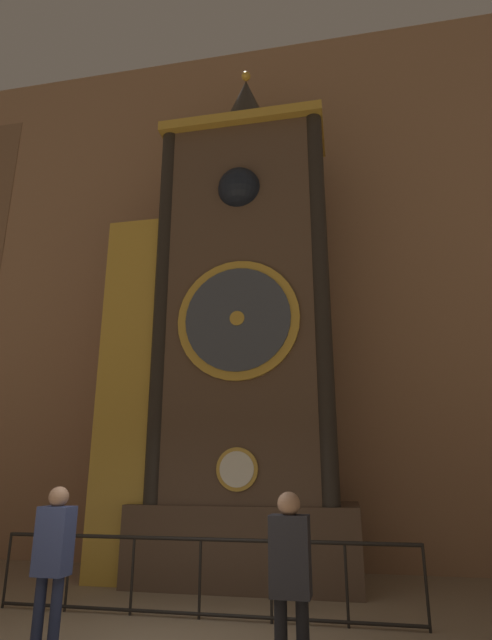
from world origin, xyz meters
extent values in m
cube|color=#936B4C|center=(0.00, 5.68, 6.02)|extent=(24.00, 0.30, 12.03)
cube|color=brown|center=(0.31, 4.23, 0.62)|extent=(3.74, 1.61, 1.24)
cube|color=brown|center=(0.31, 4.23, 4.84)|extent=(2.99, 1.40, 7.20)
cube|color=gold|center=(0.31, 4.13, 8.35)|extent=(3.23, 1.54, 0.20)
cylinder|color=gold|center=(0.31, 3.50, 1.79)|extent=(0.67, 0.05, 0.67)
cylinder|color=silver|center=(0.31, 3.47, 1.79)|extent=(0.55, 0.03, 0.55)
cylinder|color=gold|center=(0.31, 3.50, 4.27)|extent=(2.15, 0.07, 2.15)
cylinder|color=#3D424C|center=(0.31, 3.46, 4.27)|extent=(1.85, 0.04, 1.85)
cylinder|color=gold|center=(0.31, 3.44, 4.27)|extent=(0.26, 0.03, 0.26)
cube|color=#30241B|center=(0.31, 4.02, 6.86)|extent=(1.02, 0.42, 1.02)
sphere|color=black|center=(0.31, 3.60, 6.86)|extent=(0.82, 0.82, 0.82)
cylinder|color=black|center=(-1.13, 3.62, 4.84)|extent=(0.31, 0.31, 7.20)
cylinder|color=black|center=(1.74, 3.62, 4.84)|extent=(0.31, 0.31, 7.20)
cylinder|color=gold|center=(0.31, 4.23, 8.60)|extent=(0.98, 0.98, 0.30)
cone|color=black|center=(0.31, 4.23, 9.34)|extent=(0.93, 0.93, 1.19)
sphere|color=gold|center=(0.31, 4.23, 10.05)|extent=(0.20, 0.20, 0.20)
cube|color=maroon|center=(-1.76, 4.28, 3.22)|extent=(1.04, 1.19, 6.44)
cube|color=gold|center=(-1.76, 3.67, 3.22)|extent=(1.10, 0.06, 6.44)
cylinder|color=black|center=(-2.65, 2.22, 0.47)|extent=(0.04, 0.04, 0.94)
cylinder|color=black|center=(-1.73, 2.22, 0.47)|extent=(0.04, 0.04, 0.94)
cylinder|color=black|center=(-0.81, 2.22, 0.47)|extent=(0.04, 0.04, 0.94)
cylinder|color=black|center=(0.11, 2.22, 0.47)|extent=(0.04, 0.04, 0.94)
cylinder|color=black|center=(1.02, 2.22, 0.47)|extent=(0.04, 0.04, 0.94)
cylinder|color=black|center=(1.94, 2.22, 0.47)|extent=(0.04, 0.04, 0.94)
cylinder|color=black|center=(2.86, 2.22, 0.47)|extent=(0.04, 0.04, 0.94)
cylinder|color=black|center=(0.11, 2.22, 0.92)|extent=(5.50, 0.05, 0.05)
cylinder|color=black|center=(0.11, 2.22, 0.06)|extent=(5.50, 0.04, 0.04)
cylinder|color=#1B213A|center=(-1.03, 0.48, 0.39)|extent=(0.11, 0.11, 0.77)
cylinder|color=#1B213A|center=(-0.85, 0.48, 0.39)|extent=(0.11, 0.11, 0.77)
cube|color=navy|center=(-0.94, 0.48, 1.10)|extent=(0.35, 0.24, 0.65)
sphere|color=#8C664C|center=(-0.94, 0.48, 1.52)|extent=(0.20, 0.20, 0.20)
cube|color=black|center=(1.51, 0.10, 1.09)|extent=(0.35, 0.23, 0.65)
sphere|color=#8C664C|center=(1.51, 0.10, 1.51)|extent=(0.20, 0.20, 0.20)
camera|label=1|loc=(2.03, -4.54, 1.80)|focal=28.00mm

